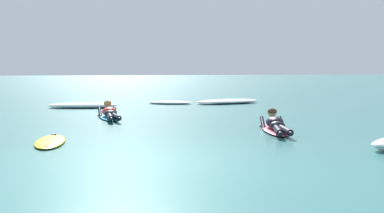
# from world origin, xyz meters

# --- Properties ---
(ground_plane) EXTENTS (120.00, 120.00, 0.00)m
(ground_plane) POSITION_xyz_m (0.00, 10.00, 0.00)
(ground_plane) COLOR #387A75
(surfer_near) EXTENTS (0.88, 2.67, 0.54)m
(surfer_near) POSITION_xyz_m (2.97, 3.16, 0.14)
(surfer_near) COLOR #E54C66
(surfer_near) RESTS_ON ground
(surfer_far) EXTENTS (0.75, 2.46, 0.54)m
(surfer_far) POSITION_xyz_m (-0.80, 6.50, 0.14)
(surfer_far) COLOR #2DB2D1
(surfer_far) RESTS_ON ground
(drifting_surfboard) EXTENTS (0.60, 1.86, 0.16)m
(drifting_surfboard) POSITION_xyz_m (-1.89, 2.14, 0.03)
(drifting_surfboard) COLOR yellow
(drifting_surfboard) RESTS_ON ground
(whitewater_mid_left) EXTENTS (2.51, 1.11, 0.20)m
(whitewater_mid_left) POSITION_xyz_m (-1.78, 10.40, 0.09)
(whitewater_mid_left) COLOR white
(whitewater_mid_left) RESTS_ON ground
(whitewater_back) EXTENTS (2.94, 1.91, 0.18)m
(whitewater_back) POSITION_xyz_m (3.73, 11.77, 0.08)
(whitewater_back) COLOR white
(whitewater_back) RESTS_ON ground
(whitewater_far_band) EXTENTS (1.88, 1.34, 0.12)m
(whitewater_far_band) POSITION_xyz_m (1.47, 11.89, 0.06)
(whitewater_far_band) COLOR white
(whitewater_far_band) RESTS_ON ground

